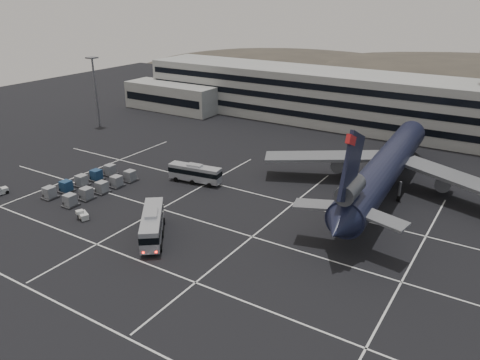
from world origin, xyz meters
name	(u,v)px	position (x,y,z in m)	size (l,w,h in m)	color
ground	(173,227)	(0.00, 0.00, 0.00)	(260.00, 260.00, 0.00)	black
lane_markings	(181,227)	(0.95, 0.72, 0.01)	(90.00, 55.62, 0.01)	silver
terminal	(332,98)	(-2.95, 71.14, 6.93)	(125.00, 26.00, 24.00)	gray
hills	(461,106)	(17.99, 170.00, -12.07)	(352.00, 180.00, 44.00)	#38332B
lightpole_left	(95,82)	(-55.00, 35.00, 11.82)	(2.40, 2.40, 18.28)	slate
trijet_main	(385,167)	(23.83, 29.88, 5.25)	(47.39, 57.65, 18.08)	black
bus_near	(152,223)	(-0.45, -4.04, 2.32)	(9.58, 11.18, 4.24)	#9FA2A7
bus_far	(195,173)	(-8.25, 16.56, 2.02)	(10.68, 3.89, 3.69)	#9FA2A7
tug_a	(0,191)	(-34.62, -6.82, 0.69)	(1.94, 2.67, 1.55)	#BBBCB7
tug_b	(83,215)	(-14.03, -5.48, 0.65)	(2.62, 2.18, 1.46)	#BBBCB7
uld_cluster	(92,184)	(-22.41, 3.67, 1.04)	(8.56, 16.57, 2.12)	#2D2D30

